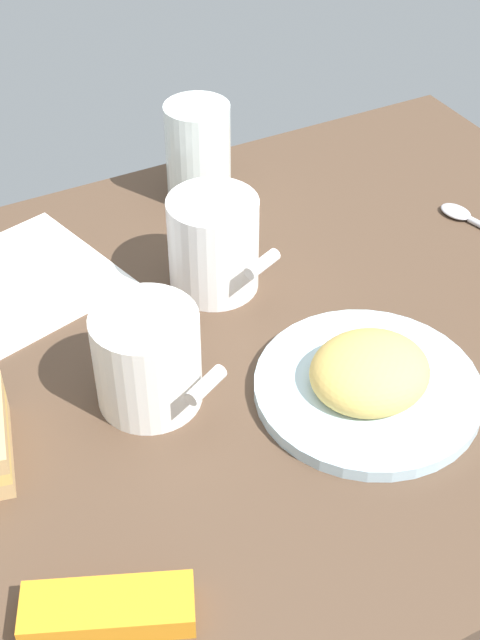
% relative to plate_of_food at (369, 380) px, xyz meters
% --- Properties ---
extents(tabletop, '(0.90, 0.64, 0.02)m').
position_rel_plate_of_food_xyz_m(tabletop, '(-0.07, 0.10, -0.03)').
color(tabletop, '#4C3828').
rests_on(tabletop, ground).
extents(plate_of_food, '(0.19, 0.19, 0.05)m').
position_rel_plate_of_food_xyz_m(plate_of_food, '(0.00, 0.00, 0.00)').
color(plate_of_food, silver).
rests_on(plate_of_food, tabletop).
extents(coffee_mug_black, '(0.09, 0.11, 0.09)m').
position_rel_plate_of_food_xyz_m(coffee_mug_black, '(-0.16, 0.08, 0.03)').
color(coffee_mug_black, white).
rests_on(coffee_mug_black, tabletop).
extents(coffee_mug_milky, '(0.09, 0.11, 0.10)m').
position_rel_plate_of_food_xyz_m(coffee_mug_milky, '(-0.05, 0.19, 0.03)').
color(coffee_mug_milky, white).
rests_on(coffee_mug_milky, tabletop).
extents(glass_of_milk, '(0.07, 0.07, 0.11)m').
position_rel_plate_of_food_xyz_m(glass_of_milk, '(0.01, 0.34, 0.03)').
color(glass_of_milk, silver).
rests_on(glass_of_milk, tabletop).
extents(spoon, '(0.05, 0.12, 0.01)m').
position_rel_plate_of_food_xyz_m(spoon, '(0.24, 0.16, -0.01)').
color(spoon, silver).
rests_on(spoon, tabletop).
extents(snack_bar, '(0.12, 0.08, 0.02)m').
position_rel_plate_of_food_xyz_m(snack_bar, '(-0.27, -0.10, -0.01)').
color(snack_bar, orange).
rests_on(snack_bar, tabletop).
extents(paper_napkin, '(0.20, 0.20, 0.00)m').
position_rel_plate_of_food_xyz_m(paper_napkin, '(-0.22, 0.28, -0.01)').
color(paper_napkin, white).
rests_on(paper_napkin, tabletop).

